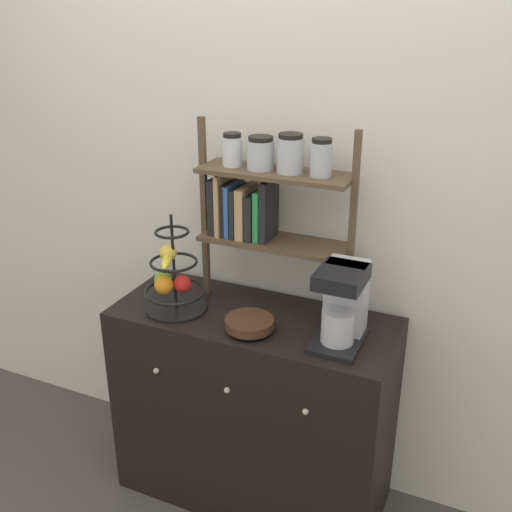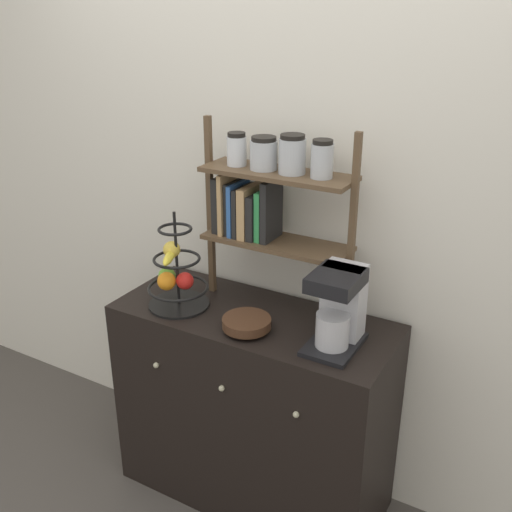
# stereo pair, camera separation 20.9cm
# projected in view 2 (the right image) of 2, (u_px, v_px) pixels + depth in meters

# --- Properties ---
(wall_back) EXTENTS (7.00, 0.05, 2.60)m
(wall_back) POSITION_uv_depth(u_px,v_px,m) (287.00, 203.00, 2.48)
(wall_back) COLOR silver
(wall_back) RESTS_ON ground_plane
(sideboard) EXTENTS (1.15, 0.49, 0.91)m
(sideboard) POSITION_uv_depth(u_px,v_px,m) (254.00, 408.00, 2.59)
(sideboard) COLOR black
(sideboard) RESTS_ON ground_plane
(coffee_maker) EXTENTS (0.17, 0.25, 0.30)m
(coffee_maker) POSITION_uv_depth(u_px,v_px,m) (339.00, 307.00, 2.16)
(coffee_maker) COLOR black
(coffee_maker) RESTS_ON sideboard
(fruit_stand) EXTENTS (0.25, 0.25, 0.41)m
(fruit_stand) POSITION_uv_depth(u_px,v_px,m) (175.00, 276.00, 2.44)
(fruit_stand) COLOR black
(fruit_stand) RESTS_ON sideboard
(wooden_bowl) EXTENTS (0.19, 0.19, 0.05)m
(wooden_bowl) POSITION_uv_depth(u_px,v_px,m) (247.00, 323.00, 2.29)
(wooden_bowl) COLOR #422819
(wooden_bowl) RESTS_ON sideboard
(shelf_hutch) EXTENTS (0.65, 0.20, 0.76)m
(shelf_hutch) POSITION_uv_depth(u_px,v_px,m) (264.00, 195.00, 2.32)
(shelf_hutch) COLOR brown
(shelf_hutch) RESTS_ON sideboard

